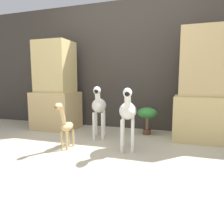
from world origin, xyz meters
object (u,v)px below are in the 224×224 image
zebra_right (128,111)px  potted_palm_front (147,114)px  giraffe_figurine (66,124)px  zebra_left (99,106)px

zebra_right → potted_palm_front: size_ratio=1.79×
zebra_right → giraffe_figurine: (-0.74, -0.20, -0.17)m
zebra_left → potted_palm_front: zebra_left is taller
zebra_left → potted_palm_front: (0.64, 0.44, -0.16)m
zebra_left → giraffe_figurine: size_ratio=1.30×
potted_palm_front → giraffe_figurine: bearing=-127.8°
giraffe_figurine → potted_palm_front: 1.35m
zebra_right → potted_palm_front: (0.09, 0.87, -0.16)m
giraffe_figurine → potted_palm_front: size_ratio=1.38×
giraffe_figurine → potted_palm_front: (0.83, 1.07, 0.00)m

